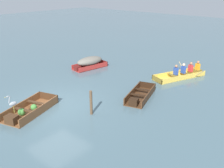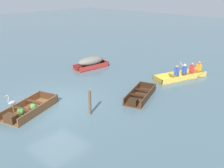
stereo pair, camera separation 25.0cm
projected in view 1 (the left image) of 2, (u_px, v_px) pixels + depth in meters
The scene contains 7 objects.
ground_plane at pixel (55, 105), 12.05m from camera, with size 80.00×80.00×0.00m, color #47606B.
dinghy_wooden_brown_foreground at pixel (28, 110), 11.19m from camera, with size 1.86×2.89×0.39m.
skiff_red_near_moored at pixel (90, 62), 17.24m from camera, with size 1.36×2.53×0.79m.
skiff_dark_varnish_mid_moored at pixel (140, 96), 12.70m from camera, with size 1.61×2.68×0.37m.
rowboat_yellow_with_crew at pixel (182, 74), 15.62m from camera, with size 2.46×3.57×0.88m.
heron_on_dinghy at pixel (13, 103), 10.26m from camera, with size 0.19×0.46×0.84m.
mooring_post at pixel (91, 103), 10.97m from camera, with size 0.12×0.12×1.14m, color brown.
Camera 1 is at (9.10, -6.46, 5.40)m, focal length 40.00 mm.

